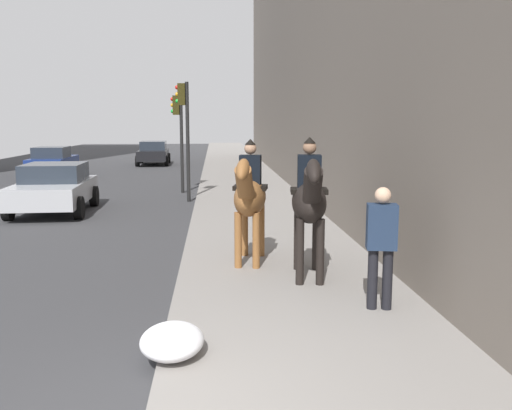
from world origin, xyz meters
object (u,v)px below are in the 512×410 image
Objects in this scene: traffic_light_near_curb at (185,122)px; mounted_horse_near at (250,196)px; pedestrian_greeting at (381,240)px; traffic_light_far_curb at (179,127)px; mounted_horse_far at (309,200)px; car_near_lane at (54,188)px; car_mid_lane at (53,161)px; car_far_lane at (153,152)px.

mounted_horse_near is at bearing -169.44° from traffic_light_near_curb.
pedestrian_greeting is 0.46× the size of traffic_light_far_curb.
mounted_horse_far reaches higher than mounted_horse_near.
car_near_lane and car_mid_lane have the same top height.
pedestrian_greeting is 11.63m from car_near_lane.
pedestrian_greeting is (-1.56, -0.73, -0.32)m from mounted_horse_far.
car_mid_lane is (17.66, 8.53, -0.62)m from mounted_horse_near.
traffic_light_near_curb is at bearing 25.81° from pedestrian_greeting.
mounted_horse_near is at bearing -169.89° from traffic_light_far_curb.
mounted_horse_near is 0.62× the size of traffic_light_far_curb.
traffic_light_far_curb reaches higher than car_far_lane.
mounted_horse_near is 1.33× the size of pedestrian_greeting.
traffic_light_near_curb is 2.33m from traffic_light_far_curb.
traffic_light_far_curb reaches higher than pedestrian_greeting.
pedestrian_greeting is 0.43× the size of traffic_light_near_curb.
mounted_horse_far reaches higher than car_mid_lane.
car_far_lane is (24.29, 4.38, -0.60)m from mounted_horse_near.
car_far_lane is 1.00× the size of traffic_light_near_curb.
car_near_lane is at bearing 140.64° from traffic_light_far_curb.
car_mid_lane is 11.62m from traffic_light_near_curb.
mounted_horse_near reaches higher than car_near_lane.
mounted_horse_far is at bearing -155.08° from car_mid_lane.
car_mid_lane is 1.02× the size of traffic_light_near_curb.
traffic_light_near_curb is at bearing -171.56° from traffic_light_far_curb.
pedestrian_greeting is at bearing 34.74° from car_near_lane.
traffic_light_far_curb is (13.46, 3.56, 1.36)m from pedestrian_greeting.
pedestrian_greeting is 0.42× the size of car_mid_lane.
car_mid_lane is at bearing -33.92° from car_far_lane.
car_near_lane and car_far_lane have the same top height.
car_near_lane is at bearing -5.05° from car_far_lane.
car_near_lane is at bearing 46.71° from pedestrian_greeting.
pedestrian_greeting is 22.69m from car_mid_lane.
traffic_light_near_curb is (-15.75, -2.79, 1.88)m from car_far_lane.
car_far_lane is at bearing 10.32° from traffic_light_far_curb.
car_far_lane is (17.63, -0.98, 0.01)m from car_near_lane.
pedestrian_greeting reaches higher than car_far_lane.
traffic_light_far_curb is at bearing -159.33° from mounted_horse_near.
mounted_horse_near is at bearing 36.59° from car_near_lane.
traffic_light_near_curb reaches higher than car_mid_lane.
traffic_light_near_curb reaches higher than pedestrian_greeting.
mounted_horse_far is 0.59× the size of car_far_lane.
traffic_light_far_curb is (4.18, -3.43, 1.72)m from car_near_lane.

